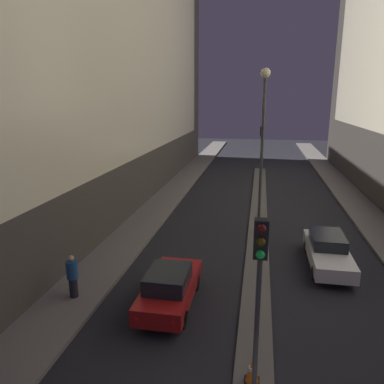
{
  "coord_description": "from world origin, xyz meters",
  "views": [
    {
      "loc": [
        -0.11,
        -5.03,
        7.69
      ],
      "look_at": [
        -5.17,
        22.73,
        0.5
      ],
      "focal_mm": 35.0,
      "sensor_mm": 36.0,
      "label": 1
    }
  ],
  "objects_px": {
    "traffic_light_mid": "(261,141)",
    "car_left_lane": "(170,287)",
    "car_right_lane": "(328,251)",
    "street_lamp": "(263,125)",
    "traffic_cone_far": "(252,370)",
    "traffic_light_near": "(259,277)",
    "pedestrian_on_left_sidewalk": "(73,276)"
  },
  "relations": [
    {
      "from": "car_left_lane",
      "to": "car_right_lane",
      "type": "relative_size",
      "value": 0.89
    },
    {
      "from": "traffic_light_mid",
      "to": "car_left_lane",
      "type": "height_order",
      "value": "traffic_light_mid"
    },
    {
      "from": "traffic_light_near",
      "to": "car_right_lane",
      "type": "xyz_separation_m",
      "value": [
        3.21,
        9.2,
        -3.01
      ]
    },
    {
      "from": "traffic_cone_far",
      "to": "pedestrian_on_left_sidewalk",
      "type": "bearing_deg",
      "value": 154.95
    },
    {
      "from": "traffic_cone_far",
      "to": "car_left_lane",
      "type": "xyz_separation_m",
      "value": [
        -3.16,
        3.51,
        0.3
      ]
    },
    {
      "from": "traffic_light_near",
      "to": "car_left_lane",
      "type": "xyz_separation_m",
      "value": [
        -3.21,
        4.48,
        -2.98
      ]
    },
    {
      "from": "traffic_light_near",
      "to": "traffic_light_mid",
      "type": "height_order",
      "value": "same"
    },
    {
      "from": "traffic_light_mid",
      "to": "car_left_lane",
      "type": "bearing_deg",
      "value": -98.18
    },
    {
      "from": "car_left_lane",
      "to": "traffic_light_near",
      "type": "bearing_deg",
      "value": -54.42
    },
    {
      "from": "traffic_cone_far",
      "to": "car_left_lane",
      "type": "distance_m",
      "value": 4.73
    },
    {
      "from": "traffic_light_mid",
      "to": "pedestrian_on_left_sidewalk",
      "type": "bearing_deg",
      "value": -107.13
    },
    {
      "from": "street_lamp",
      "to": "car_left_lane",
      "type": "bearing_deg",
      "value": -111.03
    },
    {
      "from": "street_lamp",
      "to": "car_right_lane",
      "type": "xyz_separation_m",
      "value": [
        3.21,
        -3.62,
        -5.46
      ]
    },
    {
      "from": "car_left_lane",
      "to": "car_right_lane",
      "type": "xyz_separation_m",
      "value": [
        6.41,
        4.72,
        -0.03
      ]
    },
    {
      "from": "street_lamp",
      "to": "car_left_lane",
      "type": "relative_size",
      "value": 2.1
    },
    {
      "from": "traffic_light_mid",
      "to": "traffic_cone_far",
      "type": "distance_m",
      "value": 26.02
    },
    {
      "from": "street_lamp",
      "to": "pedestrian_on_left_sidewalk",
      "type": "xyz_separation_m",
      "value": [
        -6.96,
        -8.61,
        -5.15
      ]
    },
    {
      "from": "traffic_light_near",
      "to": "street_lamp",
      "type": "height_order",
      "value": "street_lamp"
    },
    {
      "from": "car_left_lane",
      "to": "pedestrian_on_left_sidewalk",
      "type": "relative_size",
      "value": 2.51
    },
    {
      "from": "street_lamp",
      "to": "traffic_cone_far",
      "type": "distance_m",
      "value": 13.16
    },
    {
      "from": "car_left_lane",
      "to": "traffic_light_mid",
      "type": "bearing_deg",
      "value": 81.82
    },
    {
      "from": "traffic_light_mid",
      "to": "car_left_lane",
      "type": "relative_size",
      "value": 1.16
    },
    {
      "from": "street_lamp",
      "to": "traffic_light_mid",
      "type": "bearing_deg",
      "value": 90.0
    },
    {
      "from": "traffic_light_near",
      "to": "car_left_lane",
      "type": "relative_size",
      "value": 1.16
    },
    {
      "from": "car_left_lane",
      "to": "car_right_lane",
      "type": "height_order",
      "value": "car_left_lane"
    },
    {
      "from": "traffic_light_mid",
      "to": "car_right_lane",
      "type": "distance_m",
      "value": 18.13
    },
    {
      "from": "street_lamp",
      "to": "pedestrian_on_left_sidewalk",
      "type": "relative_size",
      "value": 5.28
    },
    {
      "from": "traffic_cone_far",
      "to": "pedestrian_on_left_sidewalk",
      "type": "xyz_separation_m",
      "value": [
        -6.91,
        3.23,
        0.58
      ]
    },
    {
      "from": "car_right_lane",
      "to": "pedestrian_on_left_sidewalk",
      "type": "bearing_deg",
      "value": -153.83
    },
    {
      "from": "car_right_lane",
      "to": "traffic_cone_far",
      "type": "bearing_deg",
      "value": -111.59
    },
    {
      "from": "traffic_light_mid",
      "to": "car_left_lane",
      "type": "distance_m",
      "value": 22.73
    },
    {
      "from": "traffic_light_mid",
      "to": "pedestrian_on_left_sidewalk",
      "type": "distance_m",
      "value": 23.79
    }
  ]
}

